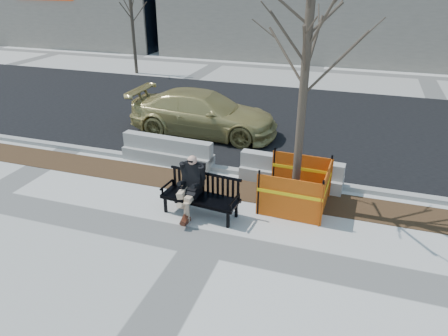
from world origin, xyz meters
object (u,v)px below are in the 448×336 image
(bench, at_px, (201,214))
(tree_fence, at_px, (294,205))
(jersey_barrier_right, at_px, (290,184))
(seated_man, at_px, (192,211))
(sedan, at_px, (204,133))
(jersey_barrier_left, at_px, (168,162))

(bench, relative_size, tree_fence, 0.32)
(tree_fence, bearing_deg, jersey_barrier_right, 105.41)
(bench, distance_m, seated_man, 0.27)
(sedan, relative_size, jersey_barrier_right, 1.88)
(bench, height_order, jersey_barrier_left, bench)
(jersey_barrier_left, xyz_separation_m, jersey_barrier_right, (3.85, -0.23, 0.00))
(bench, xyz_separation_m, jersey_barrier_right, (1.78, 2.29, 0.00))
(bench, bearing_deg, jersey_barrier_right, 57.78)
(bench, xyz_separation_m, sedan, (-1.93, 5.27, 0.00))
(tree_fence, distance_m, sedan, 5.73)
(sedan, xyz_separation_m, jersey_barrier_right, (3.70, -2.98, 0.00))
(tree_fence, xyz_separation_m, jersey_barrier_right, (-0.31, 1.11, 0.00))
(seated_man, distance_m, jersey_barrier_right, 3.01)
(seated_man, xyz_separation_m, tree_fence, (2.34, 1.10, 0.00))
(seated_man, bearing_deg, bench, -11.05)
(bench, height_order, tree_fence, tree_fence)
(sedan, relative_size, jersey_barrier_left, 1.81)
(bench, bearing_deg, sedan, 115.65)
(bench, bearing_deg, seated_man, 168.95)
(tree_fence, xyz_separation_m, jersey_barrier_left, (-4.16, 1.35, 0.00))
(seated_man, bearing_deg, tree_fence, 30.70)
(bench, height_order, jersey_barrier_right, bench)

